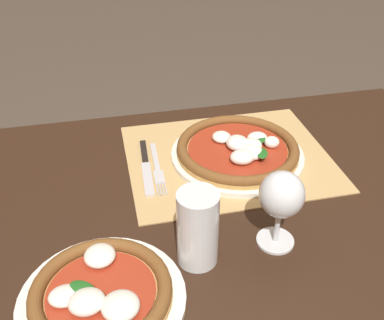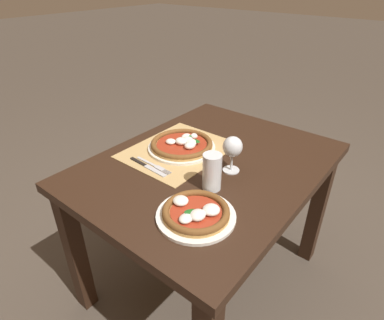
% 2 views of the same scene
% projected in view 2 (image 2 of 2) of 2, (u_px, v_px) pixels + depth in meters
% --- Properties ---
extents(ground_plane, '(24.00, 24.00, 0.00)m').
position_uv_depth(ground_plane, '(205.00, 276.00, 1.77)').
color(ground_plane, '#473D33').
extents(dining_table, '(1.12, 0.86, 0.74)m').
position_uv_depth(dining_table, '(208.00, 184.00, 1.45)').
color(dining_table, black).
rests_on(dining_table, ground).
extents(paper_placemat, '(0.47, 0.38, 0.00)m').
position_uv_depth(paper_placemat, '(178.00, 150.00, 1.48)').
color(paper_placemat, tan).
rests_on(paper_placemat, dining_table).
extents(pizza_near, '(0.31, 0.31, 0.05)m').
position_uv_depth(pizza_near, '(182.00, 145.00, 1.48)').
color(pizza_near, silver).
rests_on(pizza_near, paper_placemat).
extents(pizza_far, '(0.27, 0.27, 0.05)m').
position_uv_depth(pizza_far, '(196.00, 213.00, 1.07)').
color(pizza_far, silver).
rests_on(pizza_far, dining_table).
extents(wine_glass, '(0.08, 0.08, 0.16)m').
position_uv_depth(wine_glass, '(233.00, 148.00, 1.28)').
color(wine_glass, silver).
rests_on(wine_glass, dining_table).
extents(pint_glass, '(0.07, 0.07, 0.15)m').
position_uv_depth(pint_glass, '(212.00, 172.00, 1.19)').
color(pint_glass, silver).
rests_on(pint_glass, dining_table).
extents(fork, '(0.02, 0.20, 0.00)m').
position_uv_depth(fork, '(154.00, 165.00, 1.36)').
color(fork, '#B7B7BC').
rests_on(fork, paper_placemat).
extents(knife, '(0.03, 0.22, 0.01)m').
position_uv_depth(knife, '(148.00, 167.00, 1.35)').
color(knife, black).
rests_on(knife, paper_placemat).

